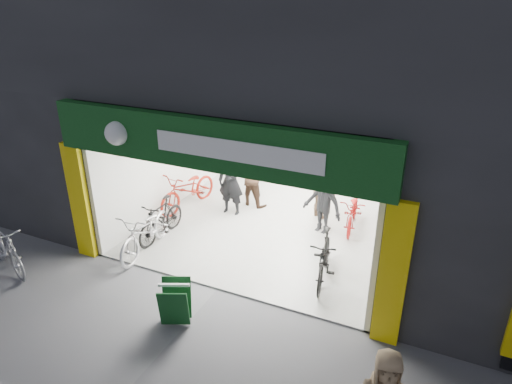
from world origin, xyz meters
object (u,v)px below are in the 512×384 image
Objects in this scene: sandwich_board at (175,302)px; bike_left_front at (146,231)px; parked_bike at (6,248)px; bike_right_front at (324,258)px.

bike_left_front is at bearing 113.52° from sandwich_board.
parked_bike is 2.27× the size of sandwich_board.
bike_left_front is 1.16× the size of bike_right_front.
bike_left_front is 2.85m from parked_bike.
sandwich_board is (-1.98, -2.33, -0.09)m from bike_right_front.
bike_left_front is at bearing 178.93° from bike_right_front.
bike_left_front is 1.12× the size of parked_bike.
bike_right_front is at bearing 25.37° from sandwich_board.
sandwich_board is at bearing -139.88° from bike_right_front.
parked_bike reaches higher than sandwich_board.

